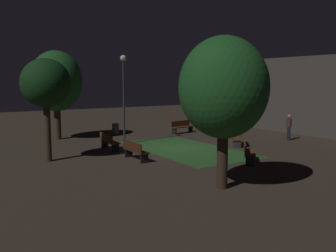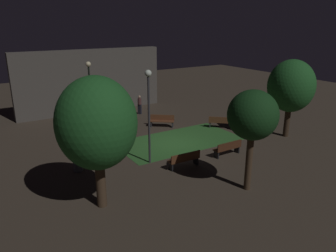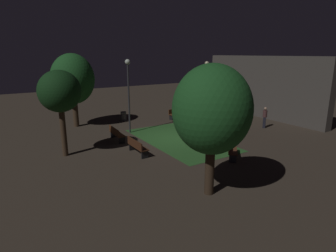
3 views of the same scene
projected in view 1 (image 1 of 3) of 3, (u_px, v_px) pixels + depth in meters
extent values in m
plane|color=#3D3328|center=(176.00, 148.00, 20.72)|extent=(60.00, 60.00, 0.00)
cube|color=#2D6028|center=(185.00, 149.00, 20.43)|extent=(8.11, 4.25, 0.01)
cube|color=#512D19|center=(110.00, 141.00, 20.26)|extent=(1.82, 0.54, 0.06)
cube|color=#512D19|center=(106.00, 138.00, 20.13)|extent=(1.80, 0.12, 0.40)
cube|color=black|center=(105.00, 144.00, 20.98)|extent=(0.09, 0.39, 0.42)
cube|color=black|center=(116.00, 148.00, 19.60)|extent=(0.09, 0.39, 0.42)
cube|color=#422314|center=(136.00, 151.00, 17.66)|extent=(1.80, 0.48, 0.06)
cube|color=#422314|center=(132.00, 146.00, 17.52)|extent=(1.80, 0.06, 0.40)
cube|color=black|center=(129.00, 153.00, 18.36)|extent=(0.08, 0.38, 0.42)
cube|color=black|center=(144.00, 159.00, 17.01)|extent=(0.08, 0.38, 0.42)
cube|color=brown|center=(250.00, 152.00, 17.19)|extent=(1.65, 1.57, 0.06)
cube|color=brown|center=(245.00, 147.00, 17.20)|extent=(1.37, 1.26, 0.40)
cube|color=#2D2D33|center=(249.00, 154.00, 18.00)|extent=(0.32, 0.34, 0.42)
cube|color=#2D2D33|center=(250.00, 161.00, 16.44)|extent=(0.32, 0.34, 0.42)
cube|color=brown|center=(237.00, 138.00, 21.54)|extent=(1.71, 1.50, 0.06)
cube|color=brown|center=(240.00, 134.00, 21.49)|extent=(1.44, 1.17, 0.40)
cube|color=#2D2D33|center=(237.00, 144.00, 20.78)|extent=(0.30, 0.35, 0.42)
cube|color=#2D2D33|center=(236.00, 140.00, 22.36)|extent=(0.30, 0.35, 0.42)
cube|color=#512D19|center=(183.00, 127.00, 26.58)|extent=(0.79, 1.86, 0.06)
cube|color=#512D19|center=(181.00, 123.00, 26.71)|extent=(0.38, 1.78, 0.40)
cube|color=black|center=(190.00, 129.00, 27.15)|extent=(0.39, 0.15, 0.42)
cube|color=black|center=(174.00, 131.00, 26.08)|extent=(0.39, 0.15, 0.42)
cylinder|color=#423021|center=(47.00, 129.00, 17.29)|extent=(0.31, 0.31, 2.99)
ellipsoid|color=#143816|center=(46.00, 83.00, 17.03)|extent=(2.24, 2.24, 2.25)
cylinder|color=#38281C|center=(222.00, 151.00, 12.94)|extent=(0.38, 0.38, 2.65)
ellipsoid|color=#1E5623|center=(224.00, 87.00, 12.68)|extent=(3.06, 3.06, 3.47)
cylinder|color=#423021|center=(57.00, 117.00, 23.78)|extent=(0.42, 0.42, 2.80)
ellipsoid|color=#1E5623|center=(56.00, 81.00, 23.50)|extent=(3.23, 3.23, 3.78)
cylinder|color=#333338|center=(124.00, 103.00, 21.87)|extent=(0.12, 0.12, 4.84)
sphere|color=white|center=(123.00, 58.00, 21.56)|extent=(0.36, 0.36, 0.36)
cylinder|color=black|center=(217.00, 101.00, 26.35)|extent=(0.12, 0.12, 4.58)
sphere|color=#F4E5B2|center=(217.00, 66.00, 26.05)|extent=(0.36, 0.36, 0.36)
cylinder|color=#4C4C4C|center=(116.00, 129.00, 25.81)|extent=(0.48, 0.48, 0.77)
cube|color=black|center=(289.00, 133.00, 23.50)|extent=(0.33, 0.34, 0.84)
cylinder|color=#4C2D2D|center=(289.00, 123.00, 23.42)|extent=(0.32, 0.32, 0.52)
sphere|color=tan|center=(289.00, 116.00, 23.37)|extent=(0.22, 0.22, 0.22)
cube|color=#4C4742|center=(284.00, 95.00, 27.41)|extent=(12.65, 0.80, 5.34)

